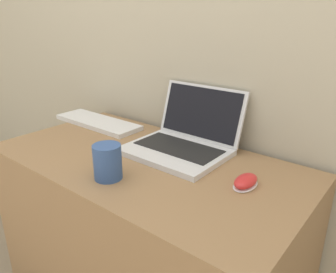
# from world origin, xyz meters

# --- Properties ---
(wall_back) EXTENTS (7.00, 0.04, 2.50)m
(wall_back) POSITION_xyz_m (0.00, 0.63, 1.25)
(wall_back) COLOR #BCB299
(wall_back) RESTS_ON ground_plane
(desk) EXTENTS (1.12, 0.59, 0.76)m
(desk) POSITION_xyz_m (0.00, 0.29, 0.38)
(desk) COLOR #936D47
(desk) RESTS_ON ground_plane
(laptop) EXTENTS (0.35, 0.33, 0.22)m
(laptop) POSITION_xyz_m (0.06, 0.45, 0.80)
(laptop) COLOR silver
(laptop) RESTS_ON desk
(drink_cup) EXTENTS (0.09, 0.09, 0.11)m
(drink_cup) POSITION_xyz_m (0.01, 0.12, 0.81)
(drink_cup) COLOR #33518C
(drink_cup) RESTS_ON desk
(computer_mouse) EXTENTS (0.06, 0.10, 0.03)m
(computer_mouse) POSITION_xyz_m (0.36, 0.34, 0.77)
(computer_mouse) COLOR white
(computer_mouse) RESTS_ON desk
(external_keyboard) EXTENTS (0.44, 0.14, 0.02)m
(external_keyboard) POSITION_xyz_m (-0.43, 0.44, 0.77)
(external_keyboard) COLOR silver
(external_keyboard) RESTS_ON desk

